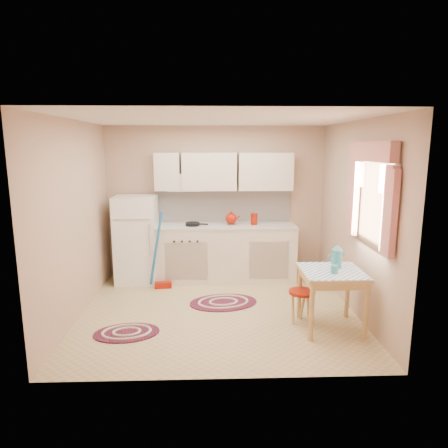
{
  "coord_description": "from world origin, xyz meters",
  "views": [
    {
      "loc": [
        -0.1,
        -5.04,
        2.17
      ],
      "look_at": [
        0.09,
        0.25,
        1.14
      ],
      "focal_mm": 32.0,
      "sensor_mm": 36.0,
      "label": 1
    }
  ],
  "objects_px": {
    "fridge": "(137,239)",
    "stool": "(301,307)",
    "table": "(331,300)",
    "base_cabinets": "(226,253)"
  },
  "relations": [
    {
      "from": "fridge",
      "to": "base_cabinets",
      "type": "relative_size",
      "value": 0.62
    },
    {
      "from": "fridge",
      "to": "base_cabinets",
      "type": "bearing_deg",
      "value": 2.0
    },
    {
      "from": "fridge",
      "to": "table",
      "type": "distance_m",
      "value": 3.21
    },
    {
      "from": "fridge",
      "to": "stool",
      "type": "relative_size",
      "value": 3.33
    },
    {
      "from": "fridge",
      "to": "stool",
      "type": "height_order",
      "value": "fridge"
    },
    {
      "from": "base_cabinets",
      "to": "table",
      "type": "relative_size",
      "value": 3.12
    },
    {
      "from": "table",
      "to": "fridge",
      "type": "bearing_deg",
      "value": 145.37
    },
    {
      "from": "base_cabinets",
      "to": "stool",
      "type": "distance_m",
      "value": 1.93
    },
    {
      "from": "fridge",
      "to": "table",
      "type": "xyz_separation_m",
      "value": [
        2.62,
        -1.81,
        -0.34
      ]
    },
    {
      "from": "table",
      "to": "stool",
      "type": "height_order",
      "value": "table"
    }
  ]
}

